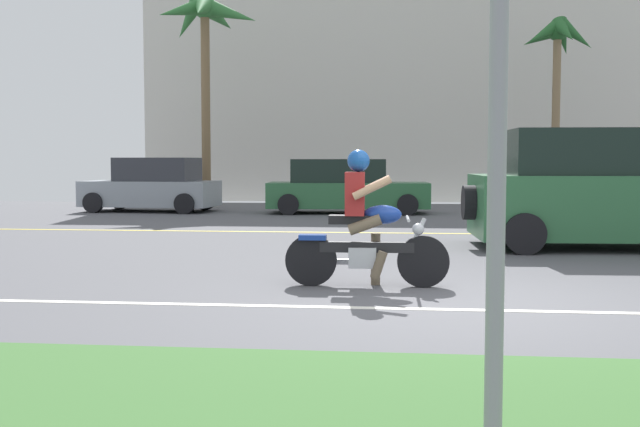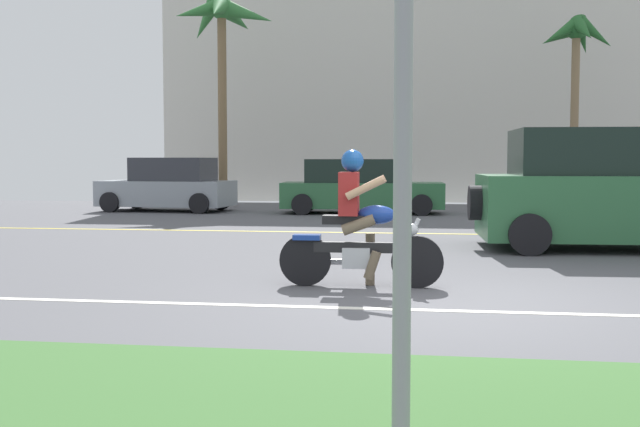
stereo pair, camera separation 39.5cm
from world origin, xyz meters
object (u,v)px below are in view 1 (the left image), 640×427
Objects in this scene: parked_car_0 at (153,186)px; palm_tree_0 at (205,24)px; suv_nearby at (609,191)px; parked_car_1 at (345,188)px; palm_tree_1 at (557,49)px; motorcyclist at (365,229)px; street_sign at (498,101)px.

palm_tree_0 reaches higher than parked_car_0.
suv_nearby reaches higher than parked_car_0.
parked_car_1 is at bearing -27.72° from palm_tree_0.
palm_tree_1 is (11.58, 2.89, 4.05)m from parked_car_0.
suv_nearby is (3.81, 4.32, 0.28)m from motorcyclist.
parked_car_1 is at bearing 95.24° from motorcyclist.
motorcyclist is at bearing -131.40° from suv_nearby.
suv_nearby is at bearing 48.60° from motorcyclist.
palm_tree_1 is (10.61, 0.65, -0.83)m from palm_tree_0.
street_sign is (-4.31, -21.40, -3.13)m from palm_tree_1.
parked_car_0 is at bearing 118.09° from motorcyclist.
parked_car_1 is (-4.92, 7.85, -0.25)m from suv_nearby.
palm_tree_1 reaches higher than parked_car_1.
palm_tree_0 is at bearing -176.49° from palm_tree_1.
palm_tree_0 is at bearing 132.64° from suv_nearby.
parked_car_0 is 0.65× the size of palm_tree_1.
parked_car_0 is 1.41× the size of street_sign.
motorcyclist is 6.34m from street_sign.
suv_nearby is 1.75× the size of street_sign.
palm_tree_1 reaches higher than motorcyclist.
suv_nearby reaches higher than motorcyclist.
suv_nearby is 13.07m from parked_car_0.
street_sign is at bearing -83.54° from motorcyclist.
suv_nearby is 0.70× the size of palm_tree_0.
palm_tree_1 is at bearing 14.01° from parked_car_0.
motorcyclist is at bearing -108.31° from palm_tree_1.
parked_car_0 is at bearing -165.99° from palm_tree_1.
motorcyclist is 16.32m from palm_tree_0.
palm_tree_1 reaches higher than suv_nearby.
palm_tree_1 is (1.21, 10.85, 3.81)m from suv_nearby.
street_sign is at bearing -101.40° from palm_tree_1.
parked_car_1 is (5.44, -0.11, -0.02)m from parked_car_0.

